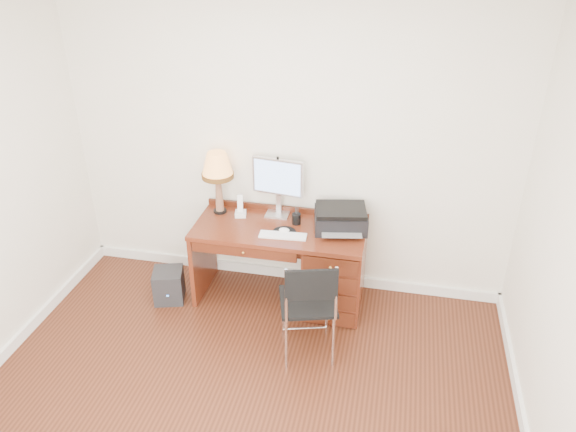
% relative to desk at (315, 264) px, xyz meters
% --- Properties ---
extents(ground, '(4.00, 4.00, 0.00)m').
position_rel_desk_xyz_m(ground, '(-0.32, -1.40, -0.41)').
color(ground, '#39180D').
rests_on(ground, ground).
extents(room_shell, '(4.00, 4.00, 4.00)m').
position_rel_desk_xyz_m(room_shell, '(-0.32, -0.77, -0.36)').
color(room_shell, white).
rests_on(room_shell, ground).
extents(desk, '(1.50, 0.67, 0.75)m').
position_rel_desk_xyz_m(desk, '(0.00, 0.00, 0.00)').
color(desk, maroon).
rests_on(desk, ground).
extents(monitor, '(0.47, 0.18, 0.54)m').
position_rel_desk_xyz_m(monitor, '(-0.39, 0.24, 0.68)').
color(monitor, silver).
rests_on(monitor, desk).
extents(keyboard, '(0.41, 0.14, 0.02)m').
position_rel_desk_xyz_m(keyboard, '(-0.26, -0.15, 0.34)').
color(keyboard, white).
rests_on(keyboard, desk).
extents(mouse_pad, '(0.21, 0.21, 0.04)m').
position_rel_desk_xyz_m(mouse_pad, '(-0.26, -0.08, 0.35)').
color(mouse_pad, black).
rests_on(mouse_pad, desk).
extents(printer, '(0.50, 0.42, 0.20)m').
position_rel_desk_xyz_m(printer, '(0.20, 0.10, 0.43)').
color(printer, black).
rests_on(printer, desk).
extents(leg_lamp, '(0.29, 0.29, 0.58)m').
position_rel_desk_xyz_m(leg_lamp, '(-0.92, 0.16, 0.77)').
color(leg_lamp, black).
rests_on(leg_lamp, desk).
extents(phone, '(0.12, 0.12, 0.21)m').
position_rel_desk_xyz_m(phone, '(-0.71, 0.13, 0.40)').
color(phone, white).
rests_on(phone, desk).
extents(pen_cup, '(0.08, 0.08, 0.10)m').
position_rel_desk_xyz_m(pen_cup, '(-0.19, 0.09, 0.39)').
color(pen_cup, black).
rests_on(pen_cup, desk).
extents(chair, '(0.53, 0.54, 0.92)m').
position_rel_desk_xyz_m(chair, '(0.05, -0.72, 0.14)').
color(chair, black).
rests_on(chair, ground).
extents(equipment_box, '(0.33, 0.33, 0.31)m').
position_rel_desk_xyz_m(equipment_box, '(-1.32, -0.24, -0.26)').
color(equipment_box, black).
rests_on(equipment_box, ground).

